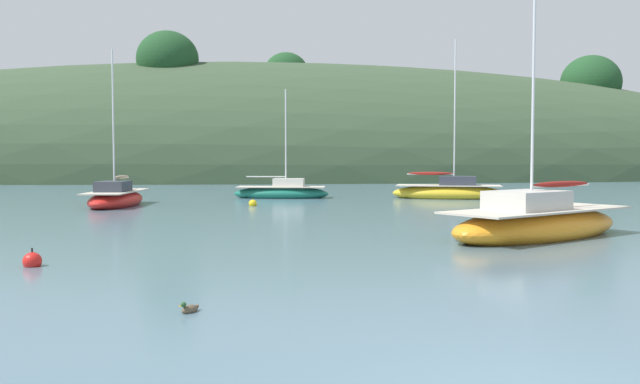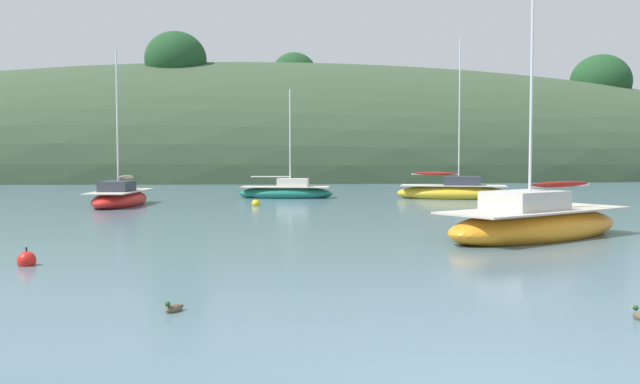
# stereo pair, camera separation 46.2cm
# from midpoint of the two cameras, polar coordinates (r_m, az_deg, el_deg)

# --- Properties ---
(far_shoreline_hill) EXTENTS (150.00, 36.00, 31.04)m
(far_shoreline_hill) POSITION_cam_midpoint_polar(r_m,az_deg,el_deg) (81.51, -4.23, 1.23)
(far_shoreline_hill) COLOR #384C33
(far_shoreline_hill) RESTS_ON ground
(sailboat_blue_center) EXTENTS (2.81, 6.82, 8.52)m
(sailboat_blue_center) POSITION_cam_midpoint_polar(r_m,az_deg,el_deg) (36.78, -17.67, -0.53)
(sailboat_blue_center) COLOR red
(sailboat_blue_center) RESTS_ON ground
(sailboat_orange_cutter) EXTENTS (7.45, 4.37, 10.25)m
(sailboat_orange_cutter) POSITION_cam_midpoint_polar(r_m,az_deg,el_deg) (42.24, 10.86, 0.03)
(sailboat_orange_cutter) COLOR gold
(sailboat_orange_cutter) RESTS_ON ground
(sailboat_yellow_far) EXTENTS (8.01, 6.19, 9.20)m
(sailboat_yellow_far) POSITION_cam_midpoint_polar(r_m,az_deg,el_deg) (22.27, 17.83, -2.62)
(sailboat_yellow_far) COLOR orange
(sailboat_yellow_far) RESTS_ON ground
(sailboat_red_portside) EXTENTS (6.33, 3.00, 7.16)m
(sailboat_red_portside) POSITION_cam_midpoint_polar(r_m,az_deg,el_deg) (42.10, -3.65, -0.01)
(sailboat_red_portside) COLOR #196B56
(sailboat_red_portside) RESTS_ON ground
(mooring_buoy_channel) EXTENTS (0.44, 0.44, 0.54)m
(mooring_buoy_channel) POSITION_cam_midpoint_polar(r_m,az_deg,el_deg) (35.28, -6.24, -1.01)
(mooring_buoy_channel) COLOR yellow
(mooring_buoy_channel) RESTS_ON ground
(mooring_buoy_outer) EXTENTS (0.44, 0.44, 0.54)m
(mooring_buoy_outer) POSITION_cam_midpoint_polar(r_m,az_deg,el_deg) (17.18, -24.47, -5.51)
(mooring_buoy_outer) COLOR red
(mooring_buoy_outer) RESTS_ON ground
(duck_straggler) EXTENTS (0.35, 0.38, 0.24)m
(duck_straggler) POSITION_cam_midpoint_polar(r_m,az_deg,el_deg) (11.38, -12.45, -9.93)
(duck_straggler) COLOR brown
(duck_straggler) RESTS_ON ground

